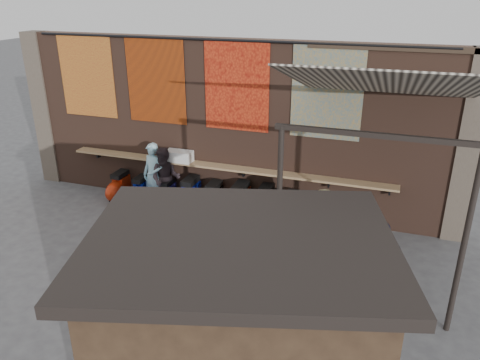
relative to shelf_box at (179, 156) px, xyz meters
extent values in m
plane|color=#474749|center=(1.11, -2.30, -1.26)|extent=(70.00, 70.00, 0.00)
cube|color=brown|center=(1.11, 0.40, 0.74)|extent=(10.00, 0.40, 4.00)
cube|color=#4C4238|center=(-4.09, 0.40, 0.74)|extent=(0.50, 0.50, 4.00)
cube|color=#4C4238|center=(6.31, 0.40, 0.74)|extent=(0.50, 0.50, 4.00)
cube|color=#9E7A51|center=(1.11, 0.03, -0.16)|extent=(8.00, 0.32, 0.05)
cube|color=white|center=(0.00, 0.00, 0.00)|extent=(0.65, 0.32, 0.26)
cube|color=maroon|center=(-2.49, 0.18, 1.74)|extent=(1.50, 0.02, 2.00)
cube|color=#D8480C|center=(-0.59, 0.18, 1.74)|extent=(1.50, 0.02, 2.00)
cube|color=red|center=(1.41, 0.18, 1.74)|extent=(1.50, 0.02, 2.00)
cube|color=#26608C|center=(3.41, 0.18, 1.74)|extent=(1.50, 0.02, 2.00)
cylinder|color=black|center=(1.11, 0.17, 2.72)|extent=(9.50, 0.06, 0.06)
imported|color=#A0D5E8|center=(-0.56, -0.30, -0.45)|extent=(0.65, 0.50, 1.61)
imported|color=#2E2328|center=(-0.24, -0.30, -0.50)|extent=(0.85, 0.73, 1.52)
imported|color=black|center=(4.89, -2.48, -0.50)|extent=(0.94, 0.81, 1.52)
imported|color=#5D5F63|center=(4.09, -1.96, -0.45)|extent=(1.20, 1.11, 1.62)
imported|color=tan|center=(3.75, -1.46, -0.51)|extent=(0.86, 0.85, 1.50)
cube|color=black|center=(3.59, -6.00, 1.58)|extent=(3.37, 2.92, 0.12)
cube|color=gold|center=(3.32, -5.04, 0.76)|extent=(1.17, 0.37, 0.50)
cube|color=#473321|center=(3.32, -5.04, -0.24)|extent=(2.08, 0.68, 0.06)
cube|color=beige|center=(4.61, -1.40, 2.29)|extent=(3.20, 3.28, 0.97)
cube|color=#33261C|center=(4.61, 0.19, 2.69)|extent=(3.30, 0.08, 0.12)
cube|color=black|center=(4.61, -2.90, 1.82)|extent=(3.00, 0.08, 0.08)
cylinder|color=black|center=(3.21, -2.90, 0.29)|extent=(0.09, 0.09, 3.10)
cylinder|color=black|center=(6.01, -2.90, 0.29)|extent=(0.09, 0.09, 3.10)
camera|label=1|loc=(4.82, -9.60, 3.79)|focal=35.00mm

